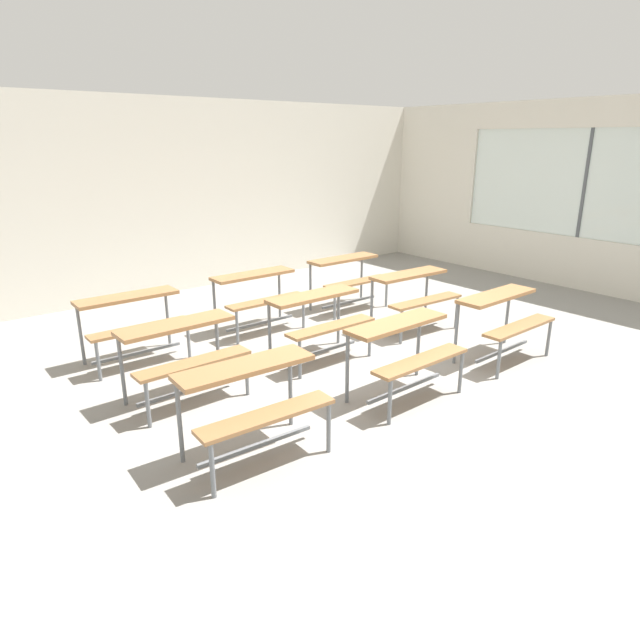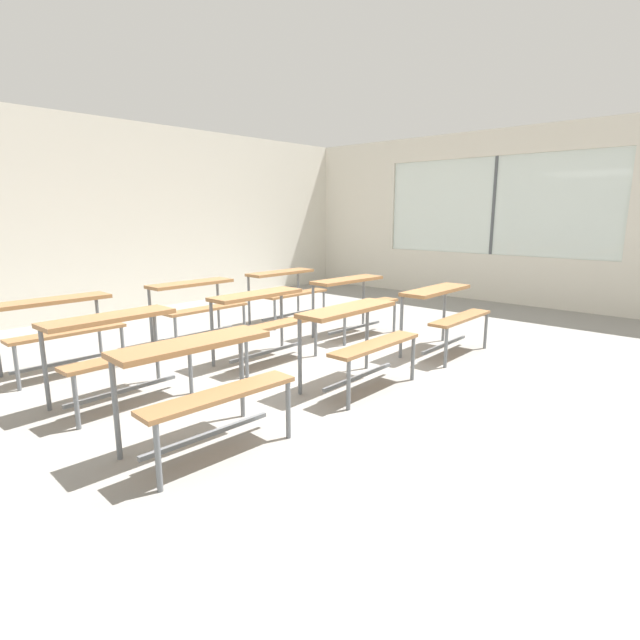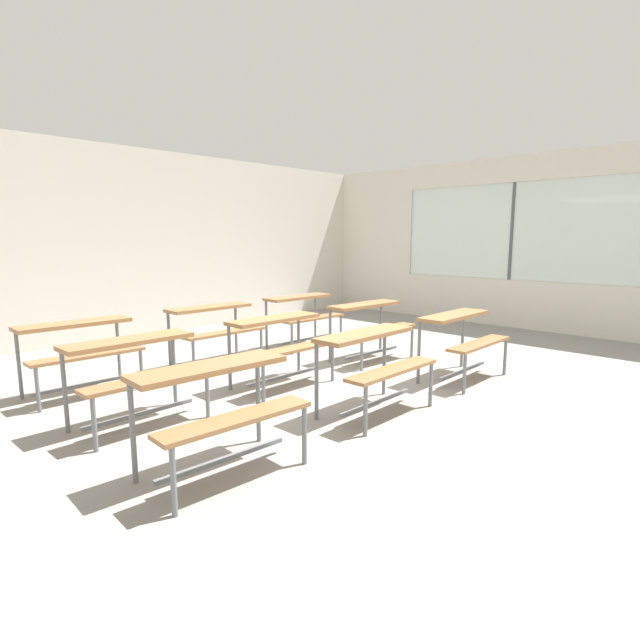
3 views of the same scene
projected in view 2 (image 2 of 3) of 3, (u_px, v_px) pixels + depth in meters
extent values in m
cube|color=gray|center=(330.00, 369.00, 5.26)|extent=(10.00, 9.00, 0.05)
cube|color=silver|center=(116.00, 218.00, 7.89)|extent=(10.00, 0.12, 3.00)
cube|color=silver|center=(516.00, 280.00, 8.79)|extent=(0.12, 9.00, 0.85)
cube|color=silver|center=(528.00, 140.00, 8.29)|extent=(0.12, 9.00, 0.45)
cube|color=silver|center=(358.00, 207.00, 10.85)|extent=(0.12, 1.90, 1.70)
cube|color=silver|center=(494.00, 206.00, 8.84)|extent=(0.02, 4.20, 1.70)
cube|color=#4C5156|center=(494.00, 206.00, 8.84)|extent=(0.06, 0.05, 1.70)
cube|color=olive|center=(192.00, 344.00, 3.40)|extent=(1.11, 0.38, 0.04)
cube|color=olive|center=(221.00, 395.00, 3.23)|extent=(1.11, 0.28, 0.03)
cylinder|color=slate|center=(116.00, 408.00, 3.22)|extent=(0.04, 0.04, 0.72)
cylinder|color=slate|center=(242.00, 373.00, 3.91)|extent=(0.04, 0.04, 0.72)
cylinder|color=slate|center=(158.00, 457.00, 2.87)|extent=(0.04, 0.04, 0.44)
cylinder|color=slate|center=(288.00, 409.00, 3.56)|extent=(0.04, 0.04, 0.44)
cube|color=slate|center=(208.00, 435.00, 3.43)|extent=(1.00, 0.08, 0.03)
cube|color=olive|center=(348.00, 309.00, 4.60)|extent=(1.10, 0.33, 0.04)
cube|color=olive|center=(376.00, 345.00, 4.45)|extent=(1.10, 0.23, 0.03)
cylinder|color=slate|center=(300.00, 355.00, 4.40)|extent=(0.04, 0.04, 0.72)
cylinder|color=slate|center=(367.00, 335.00, 5.13)|extent=(0.04, 0.04, 0.72)
cylinder|color=slate|center=(349.00, 384.00, 4.07)|extent=(0.04, 0.04, 0.44)
cylinder|color=slate|center=(413.00, 358.00, 4.81)|extent=(0.04, 0.04, 0.44)
cube|color=slate|center=(359.00, 377.00, 4.64)|extent=(1.00, 0.04, 0.03)
cube|color=olive|center=(436.00, 290.00, 5.72)|extent=(1.11, 0.34, 0.04)
cube|color=olive|center=(461.00, 318.00, 5.57)|extent=(1.10, 0.24, 0.03)
cylinder|color=slate|center=(401.00, 326.00, 5.52)|extent=(0.04, 0.04, 0.72)
cylinder|color=slate|center=(444.00, 313.00, 6.25)|extent=(0.04, 0.04, 0.72)
cylinder|color=slate|center=(446.00, 347.00, 5.19)|extent=(0.04, 0.04, 0.44)
cylinder|color=slate|center=(486.00, 330.00, 5.93)|extent=(0.04, 0.04, 0.44)
cube|color=slate|center=(444.00, 344.00, 5.76)|extent=(1.00, 0.05, 0.03)
cube|color=olive|center=(109.00, 318.00, 4.23)|extent=(1.10, 0.34, 0.04)
cube|color=olive|center=(131.00, 356.00, 4.08)|extent=(1.10, 0.24, 0.03)
cylinder|color=slate|center=(45.00, 368.00, 4.03)|extent=(0.04, 0.04, 0.72)
cylinder|color=slate|center=(156.00, 344.00, 4.77)|extent=(0.04, 0.04, 0.72)
cylinder|color=slate|center=(76.00, 401.00, 3.71)|extent=(0.04, 0.04, 0.44)
cylinder|color=slate|center=(190.00, 370.00, 4.44)|extent=(0.04, 0.04, 0.44)
cube|color=slate|center=(123.00, 391.00, 4.27)|extent=(1.00, 0.05, 0.03)
cube|color=olive|center=(257.00, 295.00, 5.40)|extent=(1.10, 0.32, 0.04)
cube|color=olive|center=(277.00, 324.00, 5.25)|extent=(1.10, 0.22, 0.03)
cylinder|color=slate|center=(212.00, 333.00, 5.21)|extent=(0.04, 0.04, 0.72)
cylinder|color=slate|center=(282.00, 318.00, 5.93)|extent=(0.04, 0.04, 0.72)
cylinder|color=slate|center=(247.00, 356.00, 4.88)|extent=(0.04, 0.04, 0.44)
cylinder|color=slate|center=(316.00, 337.00, 5.60)|extent=(0.04, 0.04, 0.44)
cube|color=slate|center=(267.00, 352.00, 5.44)|extent=(1.00, 0.03, 0.03)
cube|color=olive|center=(348.00, 280.00, 6.57)|extent=(1.11, 0.37, 0.04)
cube|color=olive|center=(366.00, 304.00, 6.41)|extent=(1.11, 0.28, 0.03)
cylinder|color=slate|center=(313.00, 311.00, 6.40)|extent=(0.04, 0.04, 0.72)
cylinder|color=slate|center=(363.00, 301.00, 7.09)|extent=(0.04, 0.04, 0.72)
cylinder|color=slate|center=(345.00, 328.00, 6.05)|extent=(0.04, 0.04, 0.44)
cylinder|color=slate|center=(394.00, 316.00, 6.74)|extent=(0.04, 0.04, 0.44)
cube|color=slate|center=(355.00, 327.00, 6.61)|extent=(1.00, 0.08, 0.03)
cube|color=olive|center=(52.00, 301.00, 5.04)|extent=(1.10, 0.33, 0.04)
cube|color=olive|center=(68.00, 333.00, 4.89)|extent=(1.10, 0.23, 0.03)
cylinder|color=slate|center=(99.00, 325.00, 5.57)|extent=(0.04, 0.04, 0.72)
cylinder|color=slate|center=(17.00, 367.00, 4.52)|extent=(0.04, 0.04, 0.44)
cylinder|color=slate|center=(123.00, 346.00, 5.23)|extent=(0.04, 0.04, 0.44)
cube|color=slate|center=(64.00, 362.00, 5.08)|extent=(1.00, 0.04, 0.03)
cube|color=olive|center=(191.00, 283.00, 6.25)|extent=(1.10, 0.33, 0.04)
cube|color=olive|center=(207.00, 309.00, 6.10)|extent=(1.10, 0.23, 0.03)
cylinder|color=slate|center=(151.00, 316.00, 6.06)|extent=(0.04, 0.04, 0.72)
cylinder|color=slate|center=(218.00, 305.00, 6.78)|extent=(0.04, 0.04, 0.72)
cylinder|color=slate|center=(176.00, 335.00, 5.73)|extent=(0.04, 0.04, 0.44)
cylinder|color=slate|center=(244.00, 321.00, 6.45)|extent=(0.04, 0.04, 0.44)
cube|color=slate|center=(200.00, 333.00, 6.29)|extent=(1.00, 0.04, 0.03)
cube|color=olive|center=(281.00, 273.00, 7.38)|extent=(1.10, 0.33, 0.04)
cube|color=olive|center=(296.00, 294.00, 7.22)|extent=(1.10, 0.23, 0.03)
cylinder|color=slate|center=(249.00, 300.00, 7.19)|extent=(0.04, 0.04, 0.72)
cylinder|color=slate|center=(298.00, 292.00, 7.90)|extent=(0.04, 0.04, 0.72)
cylinder|color=slate|center=(275.00, 314.00, 6.85)|extent=(0.04, 0.04, 0.44)
cylinder|color=slate|center=(324.00, 305.00, 7.57)|extent=(0.04, 0.04, 0.44)
cube|color=slate|center=(288.00, 315.00, 7.42)|extent=(1.00, 0.04, 0.03)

